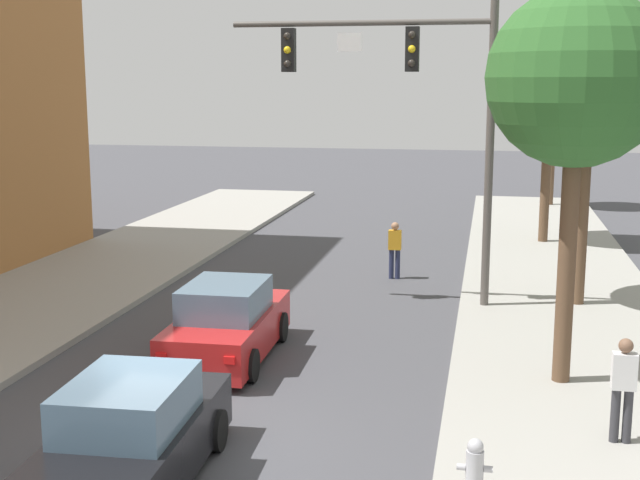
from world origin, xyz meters
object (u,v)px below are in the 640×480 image
pedestrian_crossing_road (395,247)px  car_lead_red (227,324)px  street_tree_second (589,87)px  fire_hydrant (475,464)px  car_following_black (133,438)px  pedestrian_sidewalk_right_walker (623,385)px  street_tree_nearest (577,80)px  street_tree_third (550,92)px  street_tree_farthest (555,82)px  traffic_signal_mast (415,92)px

pedestrian_crossing_road → car_lead_red: bearing=-107.9°
street_tree_second → fire_hydrant: bearing=-102.3°
car_lead_red → street_tree_second: 10.28m
car_following_black → street_tree_second: street_tree_second is taller
pedestrian_sidewalk_right_walker → fire_hydrant: (-2.15, -1.99, -0.56)m
street_tree_nearest → street_tree_third: 14.35m
car_following_black → street_tree_third: size_ratio=0.62×
pedestrian_crossing_road → street_tree_farthest: street_tree_farthest is taller
fire_hydrant → pedestrian_sidewalk_right_walker: bearing=42.9°
fire_hydrant → street_tree_nearest: (1.47, 4.65, 5.08)m
car_following_black → fire_hydrant: bearing=6.8°
traffic_signal_mast → street_tree_second: size_ratio=1.05×
car_lead_red → street_tree_third: street_tree_third is taller
car_lead_red → car_following_black: bearing=-85.8°
pedestrian_sidewalk_right_walker → fire_hydrant: bearing=-137.1°
traffic_signal_mast → pedestrian_sidewalk_right_walker: size_ratio=4.57×
pedestrian_crossing_road → pedestrian_sidewalk_right_walker: pedestrian_sidewalk_right_walker is taller
pedestrian_crossing_road → car_following_black: bearing=-98.9°
fire_hydrant → street_tree_second: (2.29, 10.48, 4.95)m
car_following_black → street_tree_second: (6.94, 11.04, 4.73)m
fire_hydrant → street_tree_third: (1.93, 18.98, 4.72)m
car_lead_red → fire_hydrant: car_lead_red is taller
traffic_signal_mast → street_tree_third: size_ratio=1.08×
pedestrian_sidewalk_right_walker → street_tree_second: 9.56m
car_following_black → street_tree_third: 21.10m
car_lead_red → pedestrian_sidewalk_right_walker: bearing=-23.2°
car_lead_red → street_tree_nearest: bearing=-3.9°
traffic_signal_mast → car_following_black: 11.78m
traffic_signal_mast → car_lead_red: traffic_signal_mast is taller
traffic_signal_mast → street_tree_farthest: bearing=76.3°
fire_hydrant → street_tree_nearest: 7.04m
fire_hydrant → street_tree_farthest: (2.71, 28.30, 5.06)m
street_tree_second → street_tree_third: bearing=92.5°
car_following_black → fire_hydrant: size_ratio=5.98×
pedestrian_crossing_road → fire_hydrant: (2.53, -12.93, -0.41)m
fire_hydrant → street_tree_nearest: street_tree_nearest is taller
street_tree_second → street_tree_farthest: bearing=88.6°
pedestrian_sidewalk_right_walker → street_tree_farthest: bearing=88.8°
traffic_signal_mast → street_tree_farthest: size_ratio=1.06×
car_following_black → street_tree_farthest: street_tree_farthest is taller
car_lead_red → street_tree_second: bearing=36.2°
pedestrian_crossing_road → street_tree_third: size_ratio=0.24×
car_lead_red → fire_hydrant: (5.06, -5.09, -0.22)m
traffic_signal_mast → street_tree_farthest: traffic_signal_mast is taller
car_lead_red → pedestrian_sidewalk_right_walker: pedestrian_sidewalk_right_walker is taller
fire_hydrant → street_tree_second: 11.82m
street_tree_nearest → car_lead_red: bearing=176.1°
pedestrian_sidewalk_right_walker → traffic_signal_mast: bearing=116.4°
traffic_signal_mast → car_following_black: bearing=-105.4°
fire_hydrant → pedestrian_crossing_road: bearing=101.1°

